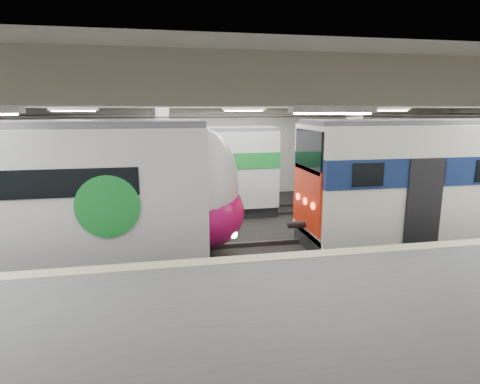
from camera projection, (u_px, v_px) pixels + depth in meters
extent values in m
cube|color=black|center=(255.00, 254.00, 14.05)|extent=(36.00, 24.00, 0.10)
cube|color=silver|center=(256.00, 90.00, 12.90)|extent=(36.00, 24.00, 0.20)
cube|color=beige|center=(216.00, 148.00, 23.08)|extent=(30.00, 0.10, 5.50)
cube|color=#57575A|center=(333.00, 344.00, 7.68)|extent=(30.00, 7.00, 1.10)
cube|color=beige|center=(283.00, 256.00, 10.69)|extent=(30.00, 0.50, 0.02)
cube|color=beige|center=(164.00, 166.00, 15.79)|extent=(0.50, 0.50, 5.50)
cube|color=beige|center=(352.00, 161.00, 17.30)|extent=(0.50, 0.50, 5.50)
cube|color=beige|center=(256.00, 100.00, 12.96)|extent=(30.00, 18.00, 0.50)
cube|color=#59544C|center=(255.00, 251.00, 14.02)|extent=(30.00, 1.52, 0.16)
cube|color=#59544C|center=(229.00, 212.00, 19.31)|extent=(30.00, 1.52, 0.16)
cylinder|color=black|center=(256.00, 117.00, 13.08)|extent=(30.00, 0.03, 0.03)
cylinder|color=black|center=(228.00, 114.00, 18.36)|extent=(30.00, 0.03, 0.03)
cube|color=white|center=(273.00, 110.00, 11.11)|extent=(26.00, 8.40, 0.12)
ellipsoid|color=silver|center=(204.00, 186.00, 13.20)|extent=(2.31, 2.85, 3.83)
ellipsoid|color=#B10E54|center=(208.00, 211.00, 13.40)|extent=(2.45, 2.91, 2.35)
cylinder|color=#18862F|center=(108.00, 207.00, 11.28)|extent=(1.81, 0.06, 1.81)
cube|color=red|center=(307.00, 198.00, 14.00)|extent=(0.08, 2.57, 2.16)
cube|color=black|center=(308.00, 151.00, 13.66)|extent=(0.08, 2.42, 1.41)
cube|color=black|center=(474.00, 229.00, 15.62)|extent=(13.78, 2.11, 0.70)
cube|color=silver|center=(136.00, 170.00, 18.06)|extent=(12.78, 2.66, 3.46)
cube|color=#18862F|center=(135.00, 160.00, 17.97)|extent=(12.82, 2.72, 0.73)
cube|color=#4C4C51|center=(134.00, 130.00, 17.69)|extent=(12.77, 2.21, 0.16)
cube|color=black|center=(138.00, 212.00, 18.46)|extent=(12.78, 2.39, 0.60)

